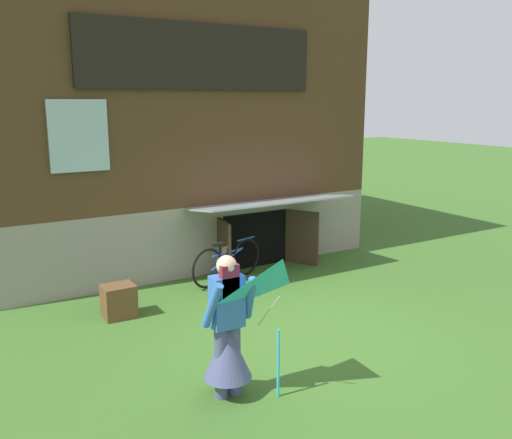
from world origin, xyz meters
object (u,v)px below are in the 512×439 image
object	(u,v)px
kite	(283,292)
bicycle_blue	(227,262)
wooden_crate	(119,301)
person	(228,338)

from	to	relation	value
kite	bicycle_blue	distance (m)	4.19
wooden_crate	person	bearing A→B (deg)	-83.01
person	kite	distance (m)	0.84
bicycle_blue	wooden_crate	world-z (taller)	bicycle_blue
kite	wooden_crate	world-z (taller)	kite
wooden_crate	kite	bearing A→B (deg)	-77.35
kite	bicycle_blue	world-z (taller)	kite
person	wooden_crate	distance (m)	2.83
person	bicycle_blue	distance (m)	3.84
kite	bicycle_blue	bearing A→B (deg)	70.05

